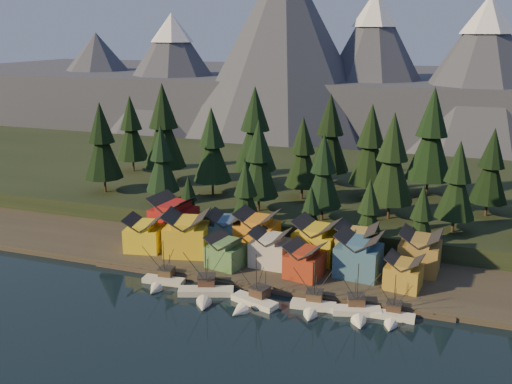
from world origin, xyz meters
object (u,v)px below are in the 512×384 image
(boat_5, at_px, (358,306))
(house_back_1, at_px, (227,229))
(house_back_0, at_px, (174,216))
(house_front_0, at_px, (144,233))
(house_front_1, at_px, (187,232))
(boat_2, at_px, (205,287))
(boat_6, at_px, (393,312))
(boat_1, at_px, (161,276))
(boat_4, at_px, (313,300))
(boat_3, at_px, (251,296))

(boat_5, xyz_separation_m, house_back_1, (-35.87, 21.28, 4.11))
(house_back_0, relative_size, house_back_1, 1.19)
(house_front_0, relative_size, house_front_1, 0.82)
(boat_5, relative_size, house_back_1, 1.21)
(boat_2, distance_m, boat_6, 37.79)
(boat_5, bearing_deg, boat_2, 168.79)
(house_front_1, bearing_deg, house_back_1, 27.41)
(house_front_1, bearing_deg, house_back_0, 119.69)
(boat_1, distance_m, boat_4, 33.73)
(boat_6, distance_m, house_back_1, 47.47)
(boat_3, relative_size, boat_5, 1.03)
(boat_6, height_order, house_front_1, house_front_1)
(boat_2, relative_size, house_front_1, 1.07)
(boat_4, bearing_deg, house_front_0, 157.98)
(boat_2, relative_size, house_back_0, 1.12)
(boat_2, distance_m, boat_5, 31.18)
(boat_3, distance_m, house_back_1, 28.92)
(boat_4, distance_m, house_front_1, 38.35)
(house_front_0, bearing_deg, boat_4, -27.62)
(boat_1, distance_m, house_front_1, 15.77)
(house_back_0, distance_m, house_back_1, 15.92)
(house_front_1, bearing_deg, boat_4, -36.52)
(house_front_0, height_order, house_back_1, house_back_1)
(boat_3, distance_m, house_back_0, 41.02)
(boat_4, relative_size, house_back_0, 0.97)
(boat_2, relative_size, boat_4, 1.15)
(boat_6, bearing_deg, boat_2, -175.61)
(boat_1, bearing_deg, house_back_1, 68.81)
(boat_3, distance_m, boat_5, 20.97)
(house_back_0, bearing_deg, house_front_1, -40.66)
(house_back_1, bearing_deg, boat_2, -87.98)
(boat_2, height_order, house_front_0, boat_2)
(boat_6, bearing_deg, house_front_0, 168.06)
(boat_3, height_order, house_back_1, house_back_1)
(house_front_0, xyz_separation_m, house_back_0, (2.86, 10.06, 1.41))
(boat_6, relative_size, house_front_0, 1.01)
(boat_6, bearing_deg, boat_1, -179.14)
(boat_3, bearing_deg, boat_2, -166.26)
(boat_1, relative_size, boat_2, 0.85)
(boat_4, xyz_separation_m, house_front_1, (-34.83, 15.33, 4.78))
(boat_4, distance_m, house_back_0, 49.43)
(boat_6, relative_size, house_back_0, 0.87)
(boat_3, height_order, house_front_0, boat_3)
(boat_2, height_order, boat_6, boat_2)
(house_front_0, xyz_separation_m, house_back_1, (18.59, 7.81, 0.39))
(house_front_0, bearing_deg, boat_1, -59.29)
(boat_3, relative_size, house_back_0, 1.05)
(boat_3, bearing_deg, boat_4, 29.20)
(boat_4, xyz_separation_m, house_back_1, (-27.12, 21.85, 4.18))
(boat_2, height_order, house_back_1, boat_2)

